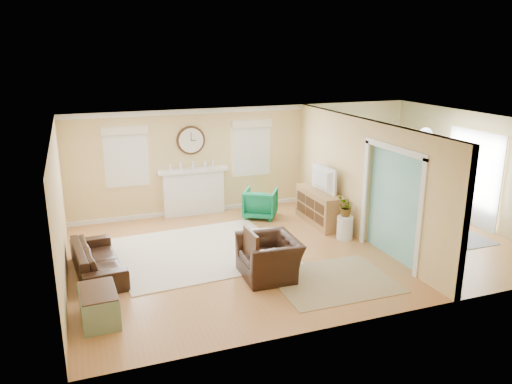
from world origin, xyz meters
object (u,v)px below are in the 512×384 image
at_px(credenza, 320,207).
at_px(eames_chair, 269,257).
at_px(green_chair, 260,203).
at_px(dining_table, 411,215).
at_px(sofa, 98,259).

bearing_deg(credenza, eames_chair, -134.19).
relative_size(green_chair, dining_table, 0.42).
xyz_separation_m(credenza, dining_table, (1.79, -1.05, -0.08)).
relative_size(sofa, dining_table, 1.05).
xyz_separation_m(green_chair, credenza, (1.15, -0.91, 0.05)).
bearing_deg(eames_chair, dining_table, 108.26).
bearing_deg(green_chair, credenza, 173.23).
bearing_deg(credenza, sofa, -168.12).
bearing_deg(dining_table, green_chair, 70.07).
relative_size(sofa, credenza, 1.23).
xyz_separation_m(sofa, eames_chair, (2.91, -1.16, 0.08)).
bearing_deg(sofa, green_chair, -68.90).
distance_m(sofa, green_chair, 4.40).
bearing_deg(credenza, dining_table, -30.46).
height_order(eames_chair, green_chair, eames_chair).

